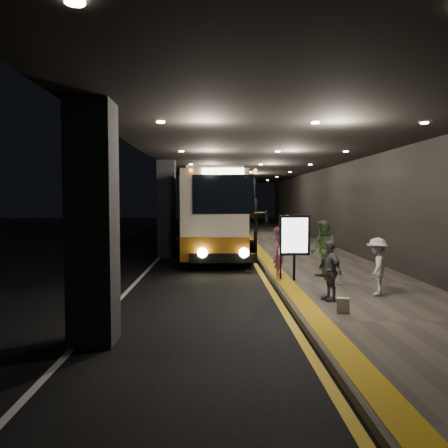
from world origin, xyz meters
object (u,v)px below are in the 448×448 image
object	(u,v)px
coach_second	(218,208)
coach_third	(216,207)
passenger_boarding	(279,251)
bag_plain	(343,306)
passenger_waiting_white	(377,266)
stanchion_post	(281,263)
passenger_waiting_green	(323,250)
info_sign	(294,236)
bag_polka	(338,279)
coach_main	(221,216)
passenger_waiting_grey	(330,270)

from	to	relation	value
coach_second	coach_third	distance (m)	16.48
passenger_boarding	bag_plain	world-z (taller)	passenger_boarding
passenger_waiting_white	stanchion_post	world-z (taller)	passenger_waiting_white
passenger_waiting_green	coach_second	bearing A→B (deg)	178.20
coach_second	stanchion_post	world-z (taller)	coach_second
coach_third	passenger_boarding	size ratio (longest dim) A/B	7.12
coach_third	info_sign	world-z (taller)	coach_third
passenger_boarding	bag_plain	size ratio (longest dim) A/B	4.83
bag_polka	bag_plain	world-z (taller)	bag_plain
passenger_waiting_green	bag_polka	xyz separation A→B (m)	(0.24, -0.87, -0.76)
coach_main	passenger_waiting_green	size ratio (longest dim) A/B	6.58
bag_polka	coach_main	bearing A→B (deg)	110.87
bag_polka	passenger_boarding	bearing A→B (deg)	137.15
coach_main	coach_third	distance (m)	27.78
bag_polka	passenger_waiting_white	bearing A→B (deg)	-66.99
passenger_boarding	bag_polka	xyz separation A→B (m)	(1.53, -1.42, -0.64)
bag_plain	coach_second	bearing A→B (deg)	96.35
passenger_waiting_green	bag_polka	world-z (taller)	passenger_waiting_green
coach_main	bag_polka	xyz separation A→B (m)	(3.33, -8.73, -1.49)
passenger_waiting_white	bag_plain	distance (m)	2.36
bag_polka	stanchion_post	distance (m)	1.80
passenger_boarding	bag_polka	size ratio (longest dim) A/B	4.99
passenger_waiting_green	stanchion_post	size ratio (longest dim) A/B	1.82
passenger_waiting_white	bag_plain	bearing A→B (deg)	-8.92
coach_second	passenger_waiting_grey	distance (m)	22.25
bag_polka	stanchion_post	world-z (taller)	stanchion_post
bag_polka	bag_plain	bearing A→B (deg)	-104.00
stanchion_post	info_sign	bearing A→B (deg)	-25.43
passenger_waiting_green	passenger_waiting_grey	distance (m)	2.97
coach_main	passenger_boarding	xyz separation A→B (m)	(1.80, -7.31, -0.85)
bag_plain	info_sign	distance (m)	4.03
passenger_boarding	stanchion_post	distance (m)	0.70
coach_third	passenger_waiting_white	distance (m)	38.18
bag_plain	info_sign	xyz separation A→B (m)	(-0.39, 3.83, 1.19)
stanchion_post	passenger_waiting_grey	bearing A→B (deg)	-74.46
passenger_waiting_green	passenger_boarding	bearing A→B (deg)	-124.16
passenger_waiting_grey	bag_polka	size ratio (longest dim) A/B	4.66
passenger_boarding	stanchion_post	world-z (taller)	passenger_boarding
info_sign	bag_polka	bearing A→B (deg)	-32.24
bag_polka	passenger_waiting_grey	bearing A→B (deg)	-111.32
coach_second	stanchion_post	xyz separation A→B (m)	(1.81, -19.25, -1.31)
passenger_waiting_white	info_sign	bearing A→B (deg)	-109.23
coach_third	passenger_boarding	world-z (taller)	coach_third
coach_third	bag_polka	distance (m)	36.71
passenger_waiting_grey	stanchion_post	size ratio (longest dim) A/B	1.48
passenger_waiting_grey	bag_polka	world-z (taller)	passenger_waiting_grey
passenger_waiting_white	passenger_waiting_grey	size ratio (longest dim) A/B	1.00
coach_third	stanchion_post	size ratio (longest dim) A/B	11.27
coach_third	stanchion_post	bearing A→B (deg)	-85.47
coach_main	bag_plain	distance (m)	12.31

